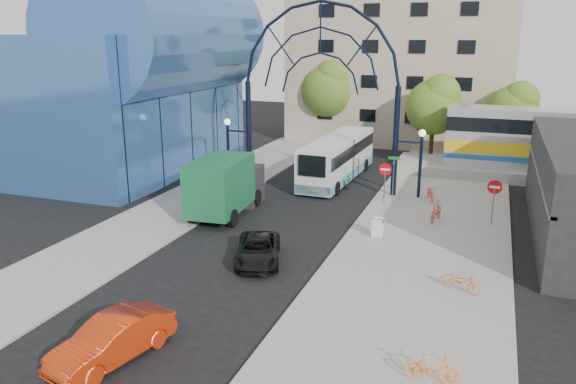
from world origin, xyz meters
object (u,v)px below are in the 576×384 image
at_px(do_not_enter_sign, 494,191).
at_px(sandwich_board, 377,225).
at_px(green_truck, 226,185).
at_px(bike_far_b, 432,367).
at_px(gateway_arch, 320,58).
at_px(black_suv, 258,250).
at_px(stop_sign, 385,173).
at_px(bike_near_b, 436,211).
at_px(tree_north_a, 435,104).
at_px(city_bus, 338,158).
at_px(street_name_sign, 394,169).
at_px(red_sedan, 112,340).
at_px(bike_far_a, 462,281).
at_px(tree_north_c, 514,108).
at_px(tree_north_b, 330,87).
at_px(bike_near_a, 431,193).

height_order(do_not_enter_sign, sandwich_board, do_not_enter_sign).
height_order(green_truck, bike_far_b, green_truck).
distance_m(gateway_arch, black_suv, 15.13).
height_order(stop_sign, bike_near_b, stop_sign).
bearing_deg(gateway_arch, tree_north_a, 62.83).
bearing_deg(black_suv, city_bus, 72.51).
distance_m(street_name_sign, bike_far_b, 18.84).
bearing_deg(black_suv, red_sedan, -117.38).
bearing_deg(do_not_enter_sign, black_suv, -138.38).
bearing_deg(sandwich_board, bike_far_a, -48.54).
height_order(stop_sign, green_truck, green_truck).
distance_m(tree_north_c, black_suv, 29.15).
height_order(sandwich_board, black_suv, black_suv).
xyz_separation_m(do_not_enter_sign, tree_north_c, (1.12, 17.93, 2.30)).
distance_m(city_bus, red_sedan, 24.87).
bearing_deg(green_truck, tree_north_b, 86.79).
bearing_deg(bike_near_b, street_name_sign, 145.20).
bearing_deg(bike_far_a, bike_far_b, -159.57).
bearing_deg(stop_sign, black_suv, -108.95).
relative_size(do_not_enter_sign, black_suv, 0.60).
distance_m(tree_north_c, bike_near_b, 19.10).
bearing_deg(tree_north_a, city_bus, -122.53).
relative_size(tree_north_c, bike_far_b, 4.00).
distance_m(gateway_arch, green_truck, 10.24).
height_order(tree_north_a, black_suv, tree_north_a).
height_order(sandwich_board, bike_far_a, sandwich_board).
bearing_deg(tree_north_b, stop_sign, -64.17).
bearing_deg(red_sedan, bike_far_a, 54.86).
distance_m(city_bus, bike_near_a, 7.73).
distance_m(tree_north_a, bike_far_b, 32.03).
relative_size(red_sedan, bike_near_b, 2.32).
height_order(bike_far_a, bike_far_b, bike_far_b).
bearing_deg(tree_north_c, city_bus, -137.04).
bearing_deg(sandwich_board, do_not_enter_sign, 36.68).
relative_size(tree_north_c, bike_far_a, 3.94).
bearing_deg(bike_far_b, gateway_arch, 21.46).
bearing_deg(gateway_arch, do_not_enter_sign, -19.99).
height_order(street_name_sign, tree_north_b, tree_north_b).
bearing_deg(green_truck, do_not_enter_sign, 6.59).
height_order(bike_near_a, bike_near_b, bike_near_b).
height_order(tree_north_a, red_sedan, tree_north_a).
bearing_deg(gateway_arch, tree_north_b, 103.68).
bearing_deg(stop_sign, bike_far_b, -74.90).
distance_m(green_truck, bike_far_b, 18.34).
height_order(do_not_enter_sign, tree_north_a, tree_north_a).
xyz_separation_m(city_bus, green_truck, (-3.92, -9.88, 0.13)).
xyz_separation_m(tree_north_b, bike_near_a, (11.25, -16.20, -4.70)).
height_order(city_bus, bike_far_b, city_bus).
distance_m(tree_north_a, tree_north_c, 6.33).
bearing_deg(do_not_enter_sign, city_bus, 145.97).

